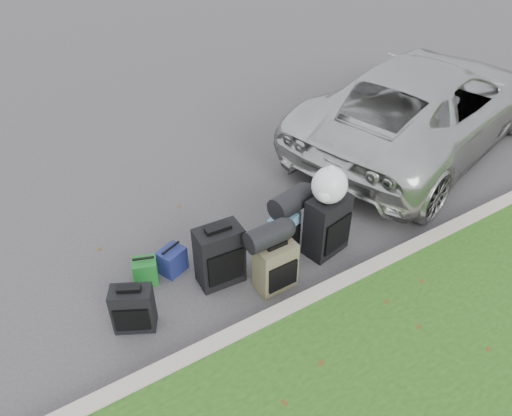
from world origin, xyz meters
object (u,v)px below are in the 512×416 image
suitcase_large_black_right (327,225)px  suitcase_olive (275,266)px  suv (425,104)px  tote_green (146,271)px  suitcase_large_black_left (220,256)px  tote_navy (172,260)px  suitcase_teal (284,234)px  suitcase_small_black (133,309)px

suitcase_large_black_right → suitcase_olive: bearing=-179.1°
suv → tote_green: suv is taller
suitcase_olive → tote_green: suitcase_olive is taller
suv → suitcase_large_black_left: (-4.30, -1.06, -0.34)m
suitcase_large_black_left → tote_navy: bearing=137.1°
suitcase_teal → suitcase_large_black_right: size_ratio=0.70×
suitcase_olive → suitcase_large_black_right: suitcase_large_black_right is taller
suitcase_olive → suitcase_large_black_left: bearing=138.6°
suv → tote_navy: (-4.71, -0.63, -0.55)m
tote_navy → suitcase_small_black: bearing=-162.1°
suitcase_teal → tote_navy: suitcase_teal is taller
suitcase_small_black → suitcase_teal: 1.98m
suitcase_large_black_left → suitcase_large_black_right: suitcase_large_black_right is taller
tote_green → tote_navy: size_ratio=0.96×
suitcase_small_black → suitcase_teal: (1.98, 0.16, 0.01)m
suv → suitcase_olive: suv is taller
tote_navy → tote_green: bearing=156.6°
suitcase_large_black_right → suv: bearing=12.4°
suitcase_small_black → tote_green: size_ratio=1.74×
suitcase_large_black_left → tote_green: 0.89m
suv → tote_navy: suv is taller
suitcase_olive → suitcase_teal: bearing=46.2°
tote_green → suv: bearing=27.3°
suitcase_small_black → suitcase_olive: 1.59m
suv → suitcase_large_black_left: size_ratio=6.86×
suitcase_olive → tote_navy: suitcase_olive is taller
suitcase_large_black_right → tote_green: size_ratio=2.58×
suitcase_small_black → suitcase_teal: size_ratio=0.97×
suitcase_small_black → suitcase_large_black_right: suitcase_large_black_right is taller
suitcase_olive → suitcase_teal: (0.41, 0.44, -0.03)m
suitcase_small_black → suitcase_large_black_left: size_ratio=0.71×
suv → suitcase_olive: size_ratio=8.42×
suitcase_large_black_left → suv: bearing=17.6°
suitcase_teal → suitcase_large_black_right: 0.53m
suitcase_large_black_left → suitcase_teal: bearing=5.5°
tote_navy → suitcase_large_black_left: bearing=-68.3°
suv → suitcase_teal: 3.59m
tote_green → tote_navy: bearing=18.5°
suitcase_large_black_left → tote_navy: 0.63m
suv → suitcase_small_black: (-5.39, -1.19, -0.45)m
suitcase_teal → suitcase_large_black_right: (0.45, -0.25, 0.12)m
suitcase_small_black → tote_navy: (0.68, 0.56, -0.11)m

